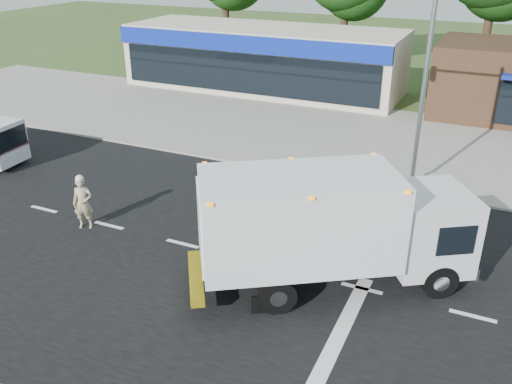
% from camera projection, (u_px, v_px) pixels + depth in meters
% --- Properties ---
extents(ground, '(120.00, 120.00, 0.00)m').
position_uv_depth(ground, '(266.00, 265.00, 16.64)').
color(ground, '#385123').
rests_on(ground, ground).
extents(road_asphalt, '(60.00, 14.00, 0.02)m').
position_uv_depth(road_asphalt, '(266.00, 265.00, 16.64)').
color(road_asphalt, black).
rests_on(road_asphalt, ground).
extents(sidewalk, '(60.00, 2.40, 0.12)m').
position_uv_depth(sidewalk, '(343.00, 170.00, 23.36)').
color(sidewalk, gray).
rests_on(sidewalk, ground).
extents(parking_apron, '(60.00, 9.00, 0.02)m').
position_uv_depth(parking_apron, '(375.00, 132.00, 28.16)').
color(parking_apron, gray).
rests_on(parking_apron, ground).
extents(lane_markings, '(55.20, 7.00, 0.01)m').
position_uv_depth(lane_markings, '(291.00, 300.00, 15.01)').
color(lane_markings, silver).
rests_on(lane_markings, road_asphalt).
extents(ems_box_truck, '(7.91, 6.29, 3.48)m').
position_uv_depth(ems_box_truck, '(329.00, 223.00, 14.87)').
color(ems_box_truck, black).
rests_on(ems_box_truck, ground).
extents(emergency_worker, '(0.81, 0.70, 1.98)m').
position_uv_depth(emergency_worker, '(83.00, 202.00, 18.42)').
color(emergency_worker, tan).
rests_on(emergency_worker, ground).
extents(retail_strip_mall, '(18.00, 6.20, 4.00)m').
position_uv_depth(retail_strip_mall, '(264.00, 58.00, 35.61)').
color(retail_strip_mall, beige).
rests_on(retail_strip_mall, ground).
extents(traffic_signal_pole, '(3.51, 0.25, 8.00)m').
position_uv_depth(traffic_signal_pole, '(409.00, 64.00, 19.92)').
color(traffic_signal_pole, gray).
rests_on(traffic_signal_pole, ground).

